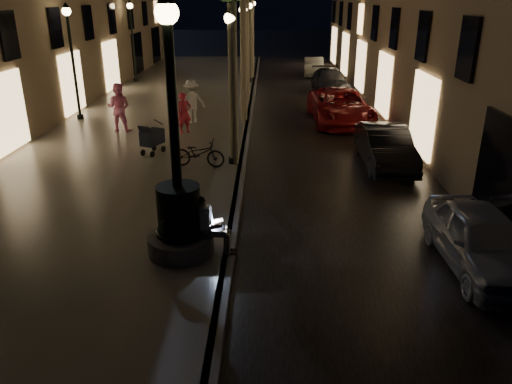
{
  "coord_description": "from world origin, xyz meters",
  "views": [
    {
      "loc": [
        0.8,
        -7.35,
        5.32
      ],
      "look_at": [
        0.56,
        3.0,
        1.19
      ],
      "focal_mm": 35.0,
      "sensor_mm": 36.0,
      "label": 1
    }
  ],
  "objects_px": {
    "lamp_left_b": "(71,47)",
    "car_rear": "(330,81)",
    "stroller": "(152,138)",
    "lamp_curb_b": "(243,43)",
    "car_third": "(340,107)",
    "bicycle": "(199,153)",
    "fountain_lamppost": "(179,208)",
    "lamp_curb_d": "(253,23)",
    "pedestrian_white": "(192,101)",
    "pedestrian_pink": "(119,107)",
    "car_second": "(385,147)",
    "pedestrian_red": "(184,113)",
    "lamp_left_c": "(132,31)",
    "lamp_curb_c": "(249,31)",
    "car_fifth": "(314,67)",
    "car_front": "(481,240)",
    "lamp_curb_a": "(231,68)",
    "seated_man_laptop": "(209,223)"
  },
  "relations": [
    {
      "from": "pedestrian_white",
      "to": "bicycle",
      "type": "bearing_deg",
      "value": 74.53
    },
    {
      "from": "stroller",
      "to": "lamp_curb_b",
      "type": "bearing_deg",
      "value": 91.8
    },
    {
      "from": "fountain_lamppost",
      "to": "bicycle",
      "type": "bearing_deg",
      "value": 93.57
    },
    {
      "from": "lamp_left_b",
      "to": "pedestrian_red",
      "type": "bearing_deg",
      "value": -24.38
    },
    {
      "from": "fountain_lamppost",
      "to": "lamp_curb_c",
      "type": "relative_size",
      "value": 1.08
    },
    {
      "from": "stroller",
      "to": "car_second",
      "type": "distance_m",
      "value": 7.78
    },
    {
      "from": "lamp_curb_c",
      "to": "lamp_left_b",
      "type": "xyz_separation_m",
      "value": [
        -7.1,
        -10.0,
        0.0
      ]
    },
    {
      "from": "lamp_curb_c",
      "to": "car_fifth",
      "type": "xyz_separation_m",
      "value": [
        4.3,
        3.99,
        -2.62
      ]
    },
    {
      "from": "lamp_curb_b",
      "to": "car_front",
      "type": "xyz_separation_m",
      "value": [
        5.5,
        -14.16,
        -2.6
      ]
    },
    {
      "from": "lamp_left_c",
      "to": "stroller",
      "type": "relative_size",
      "value": 4.12
    },
    {
      "from": "lamp_curb_d",
      "to": "pedestrian_white",
      "type": "bearing_deg",
      "value": -96.39
    },
    {
      "from": "lamp_curb_c",
      "to": "car_third",
      "type": "bearing_deg",
      "value": -66.05
    },
    {
      "from": "stroller",
      "to": "car_rear",
      "type": "height_order",
      "value": "stroller"
    },
    {
      "from": "lamp_left_b",
      "to": "car_fifth",
      "type": "bearing_deg",
      "value": 50.83
    },
    {
      "from": "stroller",
      "to": "car_third",
      "type": "xyz_separation_m",
      "value": [
        7.1,
        5.4,
        -0.06
      ]
    },
    {
      "from": "stroller",
      "to": "fountain_lamppost",
      "type": "bearing_deg",
      "value": -49.8
    },
    {
      "from": "car_third",
      "to": "bicycle",
      "type": "bearing_deg",
      "value": -130.99
    },
    {
      "from": "lamp_left_c",
      "to": "car_fifth",
      "type": "xyz_separation_m",
      "value": [
        11.4,
        3.99,
        -2.62
      ]
    },
    {
      "from": "lamp_curb_a",
      "to": "car_front",
      "type": "height_order",
      "value": "lamp_curb_a"
    },
    {
      "from": "pedestrian_pink",
      "to": "bicycle",
      "type": "xyz_separation_m",
      "value": [
        3.69,
        -4.3,
        -0.52
      ]
    },
    {
      "from": "seated_man_laptop",
      "to": "pedestrian_red",
      "type": "height_order",
      "value": "pedestrian_red"
    },
    {
      "from": "lamp_curb_a",
      "to": "lamp_curb_c",
      "type": "relative_size",
      "value": 1.0
    },
    {
      "from": "car_fifth",
      "to": "pedestrian_white",
      "type": "bearing_deg",
      "value": -109.49
    },
    {
      "from": "stroller",
      "to": "pedestrian_white",
      "type": "xyz_separation_m",
      "value": [
        0.72,
        4.54,
        0.32
      ]
    },
    {
      "from": "lamp_left_b",
      "to": "car_rear",
      "type": "height_order",
      "value": "lamp_left_b"
    },
    {
      "from": "lamp_curb_a",
      "to": "seated_man_laptop",
      "type": "bearing_deg",
      "value": -90.85
    },
    {
      "from": "lamp_curb_c",
      "to": "bicycle",
      "type": "distance_m",
      "value": 16.59
    },
    {
      "from": "lamp_left_c",
      "to": "car_third",
      "type": "xyz_separation_m",
      "value": [
        11.4,
        -9.68,
        -2.51
      ]
    },
    {
      "from": "car_second",
      "to": "fountain_lamppost",
      "type": "bearing_deg",
      "value": -131.79
    },
    {
      "from": "car_third",
      "to": "pedestrian_white",
      "type": "height_order",
      "value": "pedestrian_white"
    },
    {
      "from": "lamp_left_c",
      "to": "car_second",
      "type": "xyz_separation_m",
      "value": [
        12.07,
        -15.56,
        -2.58
      ]
    },
    {
      "from": "fountain_lamppost",
      "to": "lamp_curb_d",
      "type": "height_order",
      "value": "fountain_lamppost"
    },
    {
      "from": "seated_man_laptop",
      "to": "car_rear",
      "type": "height_order",
      "value": "seated_man_laptop"
    },
    {
      "from": "lamp_curb_b",
      "to": "pedestrian_white",
      "type": "xyz_separation_m",
      "value": [
        -2.08,
        -2.54,
        -2.13
      ]
    },
    {
      "from": "pedestrian_white",
      "to": "pedestrian_pink",
      "type": "bearing_deg",
      "value": 4.04
    },
    {
      "from": "car_fifth",
      "to": "lamp_curb_b",
      "type": "bearing_deg",
      "value": -105.53
    },
    {
      "from": "fountain_lamppost",
      "to": "lamp_left_b",
      "type": "height_order",
      "value": "fountain_lamppost"
    },
    {
      "from": "car_fifth",
      "to": "pedestrian_red",
      "type": "height_order",
      "value": "pedestrian_red"
    },
    {
      "from": "car_rear",
      "to": "lamp_curb_b",
      "type": "bearing_deg",
      "value": -131.86
    },
    {
      "from": "car_front",
      "to": "car_fifth",
      "type": "xyz_separation_m",
      "value": [
        -1.2,
        26.15,
        -0.03
      ]
    },
    {
      "from": "lamp_curb_d",
      "to": "pedestrian_pink",
      "type": "bearing_deg",
      "value": -103.3
    },
    {
      "from": "stroller",
      "to": "pedestrian_white",
      "type": "distance_m",
      "value": 4.6
    },
    {
      "from": "lamp_left_c",
      "to": "car_fifth",
      "type": "relative_size",
      "value": 1.3
    },
    {
      "from": "car_rear",
      "to": "car_fifth",
      "type": "distance_m",
      "value": 6.3
    },
    {
      "from": "lamp_curb_a",
      "to": "lamp_curb_d",
      "type": "relative_size",
      "value": 1.0
    },
    {
      "from": "lamp_curb_d",
      "to": "pedestrian_pink",
      "type": "height_order",
      "value": "lamp_curb_d"
    },
    {
      "from": "seated_man_laptop",
      "to": "lamp_curb_d",
      "type": "bearing_deg",
      "value": 89.83
    },
    {
      "from": "pedestrian_red",
      "to": "lamp_left_c",
      "type": "bearing_deg",
      "value": 78.92
    },
    {
      "from": "car_front",
      "to": "bicycle",
      "type": "distance_m",
      "value": 8.75
    },
    {
      "from": "fountain_lamppost",
      "to": "pedestrian_white",
      "type": "distance_m",
      "value": 11.54
    }
  ]
}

